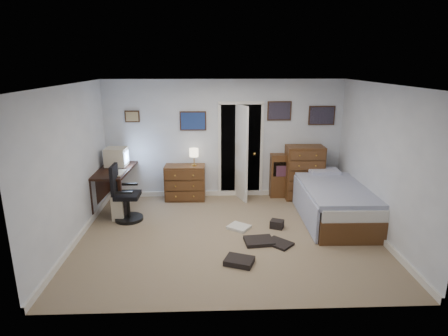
# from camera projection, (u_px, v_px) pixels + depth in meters

# --- Properties ---
(floor) EXTENTS (5.00, 4.00, 0.02)m
(floor) POSITION_uv_depth(u_px,v_px,m) (229.00, 236.00, 6.35)
(floor) COLOR #836D5B
(floor) RESTS_ON ground
(computer_desk) EXTENTS (0.71, 1.42, 0.80)m
(computer_desk) POSITION_uv_depth(u_px,v_px,m) (110.00, 177.00, 7.44)
(computer_desk) COLOR black
(computer_desk) RESTS_ON floor
(crt_monitor) EXTENTS (0.43, 0.40, 0.38)m
(crt_monitor) POSITION_uv_depth(u_px,v_px,m) (116.00, 157.00, 7.48)
(crt_monitor) COLOR beige
(crt_monitor) RESTS_ON computer_desk
(keyboard) EXTENTS (0.18, 0.43, 0.03)m
(keyboard) POSITION_uv_depth(u_px,v_px,m) (119.00, 173.00, 7.06)
(keyboard) COLOR beige
(keyboard) RESTS_ON computer_desk
(pc_tower) EXTENTS (0.24, 0.46, 0.48)m
(pc_tower) POSITION_uv_depth(u_px,v_px,m) (120.00, 205.00, 7.02)
(pc_tower) COLOR beige
(pc_tower) RESTS_ON floor
(office_chair) EXTENTS (0.52, 0.53, 1.06)m
(office_chair) POSITION_uv_depth(u_px,v_px,m) (125.00, 199.00, 6.84)
(office_chair) COLOR black
(office_chair) RESTS_ON floor
(media_stack) EXTENTS (0.18, 0.18, 0.86)m
(media_stack) POSITION_uv_depth(u_px,v_px,m) (117.00, 177.00, 8.08)
(media_stack) COLOR maroon
(media_stack) RESTS_ON floor
(low_dresser) EXTENTS (0.85, 0.44, 0.74)m
(low_dresser) POSITION_uv_depth(u_px,v_px,m) (185.00, 182.00, 7.92)
(low_dresser) COLOR brown
(low_dresser) RESTS_ON floor
(table_lamp) EXTENTS (0.19, 0.19, 0.36)m
(table_lamp) POSITION_uv_depth(u_px,v_px,m) (194.00, 153.00, 7.75)
(table_lamp) COLOR gold
(table_lamp) RESTS_ON low_dresser
(doorway) EXTENTS (0.96, 1.12, 2.05)m
(doorway) POSITION_uv_depth(u_px,v_px,m) (239.00, 148.00, 8.27)
(doorway) COLOR black
(doorway) RESTS_ON floor
(tall_dresser) EXTENTS (0.78, 0.46, 1.14)m
(tall_dresser) POSITION_uv_depth(u_px,v_px,m) (304.00, 173.00, 7.93)
(tall_dresser) COLOR brown
(tall_dresser) RESTS_ON floor
(headboard_bookcase) EXTENTS (1.05, 0.28, 0.95)m
(headboard_bookcase) POSITION_uv_depth(u_px,v_px,m) (295.00, 174.00, 8.05)
(headboard_bookcase) COLOR brown
(headboard_bookcase) RESTS_ON floor
(bed) EXTENTS (1.22, 2.22, 0.72)m
(bed) POSITION_uv_depth(u_px,v_px,m) (334.00, 201.00, 6.94)
(bed) COLOR brown
(bed) RESTS_ON floor
(wall_posters) EXTENTS (4.38, 0.04, 0.60)m
(wall_posters) POSITION_uv_depth(u_px,v_px,m) (251.00, 116.00, 7.79)
(wall_posters) COLOR #331E11
(wall_posters) RESTS_ON floor
(floor_clutter) EXTENTS (1.18, 1.63, 0.14)m
(floor_clutter) POSITION_uv_depth(u_px,v_px,m) (257.00, 241.00, 6.05)
(floor_clutter) COLOR black
(floor_clutter) RESTS_ON floor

